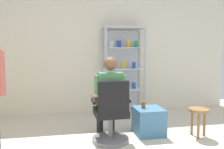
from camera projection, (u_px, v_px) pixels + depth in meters
back_wall at (103, 53)px, 5.08m from camera, size 6.00×0.10×2.70m
display_cabinet_main at (123, 70)px, 4.96m from camera, size 0.90×0.45×1.90m
office_chair at (111, 117)px, 3.34m from camera, size 0.57×0.56×0.96m
seated_shopkeeper at (109, 94)px, 3.47m from camera, size 0.49×0.57×1.29m
storage_crate at (149, 121)px, 3.73m from camera, size 0.46×0.47×0.44m
tea_glass at (143, 105)px, 3.70m from camera, size 0.06×0.06×0.11m
wooden_stool at (199, 114)px, 3.59m from camera, size 0.32×0.32×0.46m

